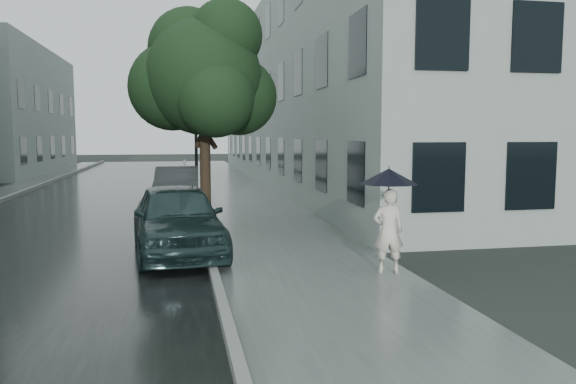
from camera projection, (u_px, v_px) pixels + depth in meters
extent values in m
plane|color=black|center=(303.00, 275.00, 10.06)|extent=(120.00, 120.00, 0.00)
cube|color=slate|center=(242.00, 199.00, 21.82)|extent=(3.50, 60.00, 0.01)
cube|color=slate|center=(194.00, 198.00, 21.46)|extent=(0.15, 60.00, 0.15)
cube|color=black|center=(99.00, 202.00, 20.79)|extent=(6.85, 60.00, 0.00)
cube|color=#8E9B96|center=(324.00, 96.00, 29.68)|extent=(7.00, 36.00, 9.00)
cube|color=black|center=(259.00, 95.00, 29.01)|extent=(0.08, 32.40, 7.20)
cube|color=black|center=(51.00, 111.00, 36.93)|extent=(0.08, 16.20, 6.40)
imported|color=beige|center=(388.00, 231.00, 10.13)|extent=(0.60, 0.43, 1.54)
cylinder|color=black|center=(388.00, 201.00, 10.08)|extent=(0.02, 0.02, 0.62)
cone|color=black|center=(389.00, 176.00, 10.03)|extent=(1.34, 1.34, 0.28)
cylinder|color=black|center=(389.00, 167.00, 10.01)|extent=(0.02, 0.02, 0.08)
cylinder|color=black|center=(388.00, 220.00, 10.11)|extent=(0.03, 0.03, 0.06)
cylinder|color=#332619|center=(205.00, 176.00, 14.86)|extent=(0.28, 0.28, 2.83)
sphere|color=#193418|center=(204.00, 77.00, 14.59)|extent=(3.02, 3.02, 3.02)
sphere|color=#193418|center=(238.00, 97.00, 15.15)|extent=(2.08, 2.08, 2.08)
sphere|color=#193418|center=(172.00, 87.00, 14.91)|extent=(2.32, 2.32, 2.32)
sphere|color=#193418|center=(215.00, 98.00, 13.90)|extent=(1.96, 1.96, 1.96)
sphere|color=#193418|center=(189.00, 49.00, 15.11)|extent=(2.20, 2.20, 2.20)
sphere|color=#193418|center=(226.00, 36.00, 14.37)|extent=(1.87, 1.87, 1.87)
cylinder|color=black|center=(196.00, 136.00, 21.58)|extent=(0.12, 0.12, 4.84)
cylinder|color=black|center=(197.00, 196.00, 21.82)|extent=(0.28, 0.28, 0.20)
cylinder|color=black|center=(188.00, 72.00, 21.23)|extent=(0.51, 0.18, 0.08)
sphere|color=silver|center=(181.00, 73.00, 21.13)|extent=(0.32, 0.32, 0.32)
imported|color=#1B2F2F|center=(177.00, 219.00, 11.79)|extent=(2.16, 4.52, 1.49)
imported|color=#25282A|center=(177.00, 186.00, 19.56)|extent=(1.60, 4.22, 1.37)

